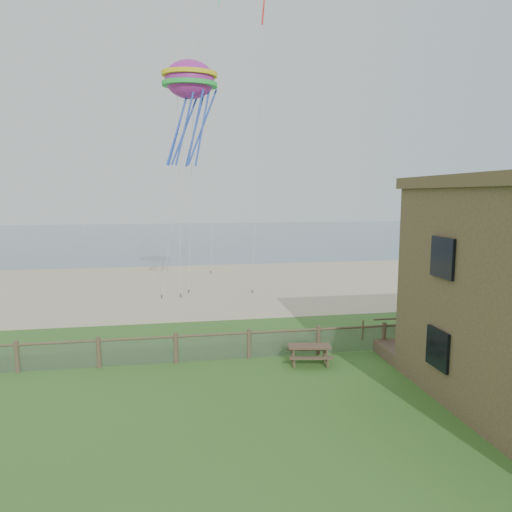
% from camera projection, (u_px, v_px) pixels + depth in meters
% --- Properties ---
extents(ground, '(160.00, 160.00, 0.00)m').
position_uv_depth(ground, '(281.00, 431.00, 13.19)').
color(ground, '#376221').
rests_on(ground, ground).
extents(sand_beach, '(72.00, 20.00, 0.02)m').
position_uv_depth(sand_beach, '(216.00, 285.00, 34.68)').
color(sand_beach, tan).
rests_on(sand_beach, ground).
extents(ocean, '(160.00, 68.00, 0.02)m').
position_uv_depth(ocean, '(194.00, 235.00, 77.65)').
color(ocean, slate).
rests_on(ocean, ground).
extents(chainlink_fence, '(36.20, 0.20, 1.25)m').
position_uv_depth(chainlink_fence, '(249.00, 346.00, 18.98)').
color(chainlink_fence, '#4A3D29').
rests_on(chainlink_fence, ground).
extents(picnic_table, '(1.88, 1.53, 0.72)m').
position_uv_depth(picnic_table, '(309.00, 355.00, 18.42)').
color(picnic_table, brown).
rests_on(picnic_table, ground).
extents(octopus_kite, '(3.75, 3.22, 6.49)m').
position_uv_depth(octopus_kite, '(190.00, 110.00, 26.05)').
color(octopus_kite, '#FE2837').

